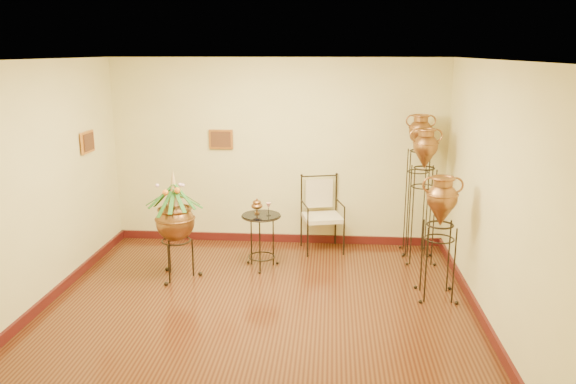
# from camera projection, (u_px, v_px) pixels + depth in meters

# --- Properties ---
(ground) EXTENTS (5.00, 5.00, 0.00)m
(ground) POSITION_uv_depth(u_px,v_px,m) (257.00, 314.00, 6.34)
(ground) COLOR #562E14
(ground) RESTS_ON ground
(room_shell) EXTENTS (5.02, 5.02, 2.81)m
(room_shell) POSITION_uv_depth(u_px,v_px,m) (254.00, 163.00, 5.93)
(room_shell) COLOR #F1E89B
(room_shell) RESTS_ON ground
(amphora_tall) EXTENTS (0.51, 0.51, 2.05)m
(amphora_tall) POSITION_uv_depth(u_px,v_px,m) (417.00, 183.00, 8.00)
(amphora_tall) COLOR black
(amphora_tall) RESTS_ON ground
(amphora_mid) EXTENTS (0.50, 0.50, 1.91)m
(amphora_mid) POSITION_uv_depth(u_px,v_px,m) (423.00, 195.00, 7.72)
(amphora_mid) COLOR black
(amphora_mid) RESTS_ON ground
(amphora_short) EXTENTS (0.46, 0.46, 1.52)m
(amphora_short) POSITION_uv_depth(u_px,v_px,m) (439.00, 237.00, 6.61)
(amphora_short) COLOR black
(amphora_short) RESTS_ON ground
(planter_urn) EXTENTS (0.96, 0.96, 1.47)m
(planter_urn) POSITION_uv_depth(u_px,v_px,m) (175.00, 217.00, 7.17)
(planter_urn) COLOR black
(planter_urn) RESTS_ON ground
(armchair) EXTENTS (0.74, 0.71, 1.10)m
(armchair) POSITION_uv_depth(u_px,v_px,m) (322.00, 215.00, 8.23)
(armchair) COLOR black
(armchair) RESTS_ON ground
(side_table) EXTENTS (0.63, 0.63, 0.95)m
(side_table) POSITION_uv_depth(u_px,v_px,m) (261.00, 240.00, 7.62)
(side_table) COLOR black
(side_table) RESTS_ON ground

